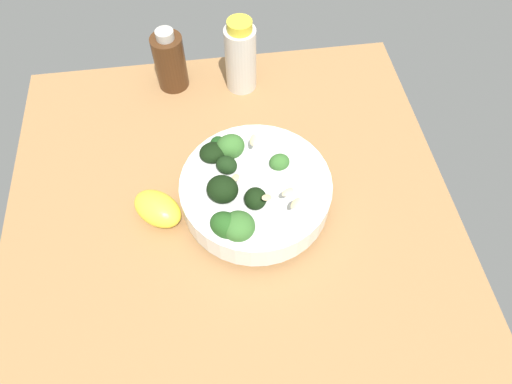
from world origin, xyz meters
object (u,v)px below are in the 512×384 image
at_px(bottle_tall, 170,61).
at_px(bottle_short, 241,57).
at_px(bowl_of_broccoli, 253,192).
at_px(lemon_wedge, 158,210).

xyz_separation_m(bottle_tall, bottle_short, (0.12, -0.02, 0.01)).
xyz_separation_m(bowl_of_broccoli, lemon_wedge, (-0.14, 0.00, -0.02)).
bearing_deg(bottle_tall, bowl_of_broccoli, -69.13).
relative_size(bowl_of_broccoli, lemon_wedge, 2.76).
bearing_deg(bottle_short, lemon_wedge, -120.70).
height_order(bowl_of_broccoli, bottle_tall, bottle_tall).
bearing_deg(bottle_tall, lemon_wedge, -96.65).
distance_m(bowl_of_broccoli, bottle_tall, 0.31).
distance_m(bottle_tall, bottle_short, 0.13).
xyz_separation_m(bowl_of_broccoli, bottle_short, (0.01, 0.27, 0.02)).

